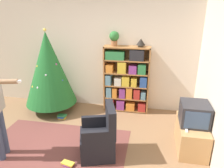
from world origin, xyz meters
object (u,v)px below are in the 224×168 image
(armchair, at_px, (100,138))
(table_lamp, at_px, (141,42))
(potted_plant, at_px, (114,37))
(television, at_px, (194,114))
(bookshelf, at_px, (126,81))
(christmas_tree, at_px, (49,69))

(armchair, distance_m, table_lamp, 2.28)
(armchair, xyz_separation_m, potted_plant, (-0.07, 1.77, 1.43))
(television, bearing_deg, table_lamp, 128.79)
(bookshelf, distance_m, table_lamp, 0.95)
(potted_plant, distance_m, table_lamp, 0.60)
(bookshelf, height_order, table_lamp, table_lamp)
(television, bearing_deg, bookshelf, 136.14)
(television, xyz_separation_m, christmas_tree, (-3.09, 0.95, 0.36))
(bookshelf, distance_m, armchair, 1.83)
(christmas_tree, bearing_deg, armchair, -43.03)
(bookshelf, bearing_deg, christmas_tree, -169.46)
(television, distance_m, table_lamp, 1.92)
(christmas_tree, bearing_deg, table_lamp, 9.31)
(christmas_tree, xyz_separation_m, table_lamp, (2.06, 0.34, 0.61))
(bookshelf, distance_m, potted_plant, 1.03)
(potted_plant, bearing_deg, television, -38.41)
(table_lamp, bearing_deg, television, -51.21)
(television, relative_size, table_lamp, 2.43)
(bookshelf, xyz_separation_m, potted_plant, (-0.29, 0.01, 0.99))
(bookshelf, xyz_separation_m, table_lamp, (0.30, 0.01, 0.90))
(christmas_tree, xyz_separation_m, armchair, (1.54, -1.44, -0.73))
(bookshelf, distance_m, christmas_tree, 1.82)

